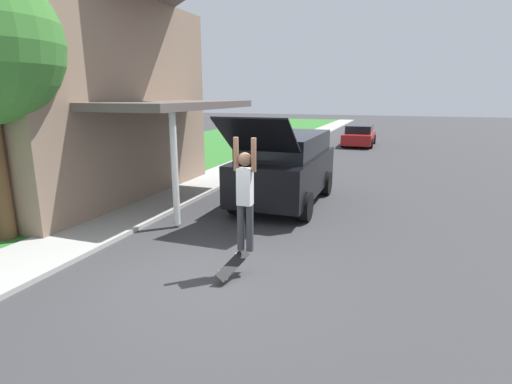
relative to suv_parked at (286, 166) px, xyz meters
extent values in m
plane|color=#333335|center=(0.09, -5.17, -1.14)|extent=(120.00, 120.00, 0.00)
cube|color=#2D6B28|center=(-7.91, 0.83, -1.10)|extent=(10.00, 80.00, 0.08)
cube|color=#9E9E99|center=(-3.51, 0.83, -1.09)|extent=(1.80, 80.00, 0.10)
cube|color=#89705B|center=(-8.29, -1.10, 1.86)|extent=(8.44, 7.75, 5.83)
cube|color=#5B514C|center=(-2.98, -1.10, 1.74)|extent=(2.60, 5.42, 0.20)
cylinder|color=silver|center=(-1.88, -3.04, 0.29)|extent=(0.16, 0.16, 2.70)
cube|color=black|center=(0.00, -0.02, -0.22)|extent=(2.03, 4.77, 1.08)
cube|color=black|center=(0.00, 0.10, 0.62)|extent=(1.87, 3.72, 0.60)
cylinder|color=black|center=(-0.97, 1.46, -0.75)|extent=(0.24, 0.77, 0.77)
cylinder|color=black|center=(0.97, 1.46, -0.75)|extent=(0.24, 0.77, 0.77)
cylinder|color=black|center=(-0.97, -1.49, -0.75)|extent=(0.24, 0.77, 0.77)
cylinder|color=black|center=(0.97, -1.49, -0.75)|extent=(0.24, 0.77, 0.77)
cube|color=black|center=(0.00, -2.45, 1.11)|extent=(1.78, 1.26, 0.90)
cube|color=maroon|center=(0.61, 15.10, -0.63)|extent=(1.75, 4.19, 0.63)
cube|color=black|center=(0.61, 14.99, -0.08)|extent=(1.54, 2.18, 0.48)
cylinder|color=black|center=(-0.23, 16.35, -0.84)|extent=(0.20, 0.60, 0.60)
cylinder|color=black|center=(1.45, 16.35, -0.84)|extent=(0.20, 0.60, 0.60)
cylinder|color=black|center=(-0.23, 13.84, -0.84)|extent=(0.20, 0.60, 0.60)
cylinder|color=black|center=(1.45, 13.84, -0.84)|extent=(0.20, 0.60, 0.60)
cylinder|color=#38383D|center=(0.57, -4.93, -0.25)|extent=(0.13, 0.13, 0.84)
cylinder|color=#38383D|center=(0.74, -4.93, -0.25)|extent=(0.13, 0.13, 0.84)
cube|color=silver|center=(0.66, -4.93, 0.49)|extent=(0.25, 0.20, 0.64)
sphere|color=brown|center=(0.66, -4.93, 0.97)|extent=(0.23, 0.23, 0.23)
cylinder|color=brown|center=(0.50, -4.93, 1.05)|extent=(0.09, 0.09, 0.57)
cylinder|color=brown|center=(0.82, -4.93, 1.05)|extent=(0.09, 0.09, 0.57)
cube|color=black|center=(0.52, -5.17, -0.87)|extent=(0.36, 0.76, 0.38)
cylinder|color=silver|center=(0.48, -4.91, -0.79)|extent=(0.03, 0.06, 0.06)
cylinder|color=silver|center=(0.61, -4.91, -0.90)|extent=(0.03, 0.06, 0.06)
cylinder|color=silver|center=(0.35, -5.38, -0.94)|extent=(0.03, 0.06, 0.06)
cylinder|color=silver|center=(0.49, -5.38, -1.05)|extent=(0.03, 0.06, 0.06)
camera|label=1|loc=(3.11, -11.14, 2.03)|focal=28.00mm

